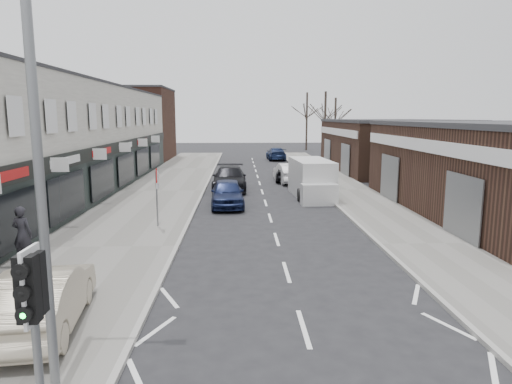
{
  "coord_description": "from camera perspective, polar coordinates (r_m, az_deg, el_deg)",
  "views": [
    {
      "loc": [
        -1.5,
        -8.13,
        4.99
      ],
      "look_at": [
        -0.98,
        6.26,
        2.6
      ],
      "focal_mm": 32.0,
      "sensor_mm": 36.0,
      "label": 1
    }
  ],
  "objects": [
    {
      "name": "ground",
      "position": [
        9.66,
        7.74,
        -21.77
      ],
      "size": [
        160.0,
        160.0,
        0.0
      ],
      "primitive_type": "plane",
      "color": "black",
      "rests_on": "ground"
    },
    {
      "name": "pavement_left",
      "position": [
        30.98,
        -11.79,
        0.07
      ],
      "size": [
        5.5,
        64.0,
        0.12
      ],
      "primitive_type": "cube",
      "color": "slate",
      "rests_on": "ground"
    },
    {
      "name": "pavement_right",
      "position": [
        31.38,
        11.32,
        0.2
      ],
      "size": [
        3.5,
        64.0,
        0.12
      ],
      "primitive_type": "cube",
      "color": "slate",
      "rests_on": "ground"
    },
    {
      "name": "shop_terrace_left",
      "position": [
        30.16,
        -25.65,
        5.77
      ],
      "size": [
        8.0,
        41.0,
        7.1
      ],
      "primitive_type": "cube",
      "color": "silver",
      "rests_on": "ground"
    },
    {
      "name": "brick_block_far",
      "position": [
        54.48,
        -14.94,
        8.07
      ],
      "size": [
        8.0,
        10.0,
        8.0
      ],
      "primitive_type": "cube",
      "color": "#45261D",
      "rests_on": "ground"
    },
    {
      "name": "right_unit_far",
      "position": [
        44.48,
        16.36,
        5.51
      ],
      "size": [
        10.0,
        16.0,
        4.5
      ],
      "primitive_type": "cube",
      "color": "#3B251B",
      "rests_on": "ground"
    },
    {
      "name": "tree_far_a",
      "position": [
        57.32,
        8.52,
        4.32
      ],
      "size": [
        3.6,
        3.6,
        8.0
      ],
      "primitive_type": null,
      "color": "#382D26",
      "rests_on": "ground"
    },
    {
      "name": "tree_far_b",
      "position": [
        63.67,
        9.75,
        4.79
      ],
      "size": [
        3.6,
        3.6,
        7.5
      ],
      "primitive_type": null,
      "color": "#382D26",
      "rests_on": "ground"
    },
    {
      "name": "tree_far_c",
      "position": [
        69.04,
        6.29,
        5.22
      ],
      "size": [
        3.6,
        3.6,
        8.5
      ],
      "primitive_type": null,
      "color": "#382D26",
      "rests_on": "ground"
    },
    {
      "name": "traffic_light",
      "position": [
        7.24,
        -26.14,
        -12.41
      ],
      "size": [
        0.28,
        0.6,
        3.1
      ],
      "color": "slate",
      "rests_on": "pavement_left"
    },
    {
      "name": "street_lamp",
      "position": [
        7.94,
        -24.58,
        5.91
      ],
      "size": [
        2.23,
        0.22,
        8.0
      ],
      "color": "slate",
      "rests_on": "pavement_left"
    },
    {
      "name": "warning_sign",
      "position": [
        20.65,
        -12.25,
        1.45
      ],
      "size": [
        0.12,
        0.8,
        2.7
      ],
      "color": "slate",
      "rests_on": "pavement_left"
    },
    {
      "name": "white_van",
      "position": [
        28.77,
        6.99,
        1.58
      ],
      "size": [
        2.39,
        6.08,
        2.33
      ],
      "rotation": [
        0.0,
        0.0,
        0.06
      ],
      "color": "silver",
      "rests_on": "ground"
    },
    {
      "name": "sedan_on_pavement",
      "position": [
        11.89,
        -25.01,
        -11.88
      ],
      "size": [
        2.09,
        4.57,
        1.45
      ],
      "primitive_type": "imported",
      "rotation": [
        0.0,
        0.0,
        3.27
      ],
      "color": "#B5A891",
      "rests_on": "pavement_left"
    },
    {
      "name": "pedestrian",
      "position": [
        17.3,
        -27.18,
        -4.7
      ],
      "size": [
        0.78,
        0.59,
        1.92
      ],
      "primitive_type": "imported",
      "rotation": [
        0.0,
        0.0,
        2.94
      ],
      "color": "black",
      "rests_on": "pavement_left"
    },
    {
      "name": "parked_car_left_a",
      "position": [
        25.52,
        -3.61,
        -0.14
      ],
      "size": [
        1.98,
        4.53,
        1.52
      ],
      "primitive_type": "imported",
      "rotation": [
        0.0,
        0.0,
        0.04
      ],
      "color": "#141D41",
      "rests_on": "ground"
    },
    {
      "name": "parked_car_left_b",
      "position": [
        31.14,
        -3.34,
        1.69
      ],
      "size": [
        2.3,
        5.57,
        1.61
      ],
      "primitive_type": "imported",
      "rotation": [
        0.0,
        0.0,
        0.01
      ],
      "color": "black",
      "rests_on": "ground"
    },
    {
      "name": "parked_car_right_a",
      "position": [
        34.84,
        4.05,
        2.4
      ],
      "size": [
        2.02,
        4.65,
        1.49
      ],
      "primitive_type": "imported",
      "rotation": [
        0.0,
        0.0,
        3.24
      ],
      "color": "silver",
      "rests_on": "ground"
    },
    {
      "name": "parked_car_right_b",
      "position": [
        35.8,
        3.89,
        2.6
      ],
      "size": [
        2.16,
        4.54,
        1.5
      ],
      "primitive_type": "imported",
      "rotation": [
        0.0,
        0.0,
        3.05
      ],
      "color": "black",
      "rests_on": "ground"
    },
    {
      "name": "parked_car_right_c",
      "position": [
        53.15,
        2.53,
        4.81
      ],
      "size": [
        2.15,
        5.05,
        1.45
      ],
      "primitive_type": "imported",
      "rotation": [
        0.0,
        0.0,
        3.17
      ],
      "color": "#152244",
      "rests_on": "ground"
    }
  ]
}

